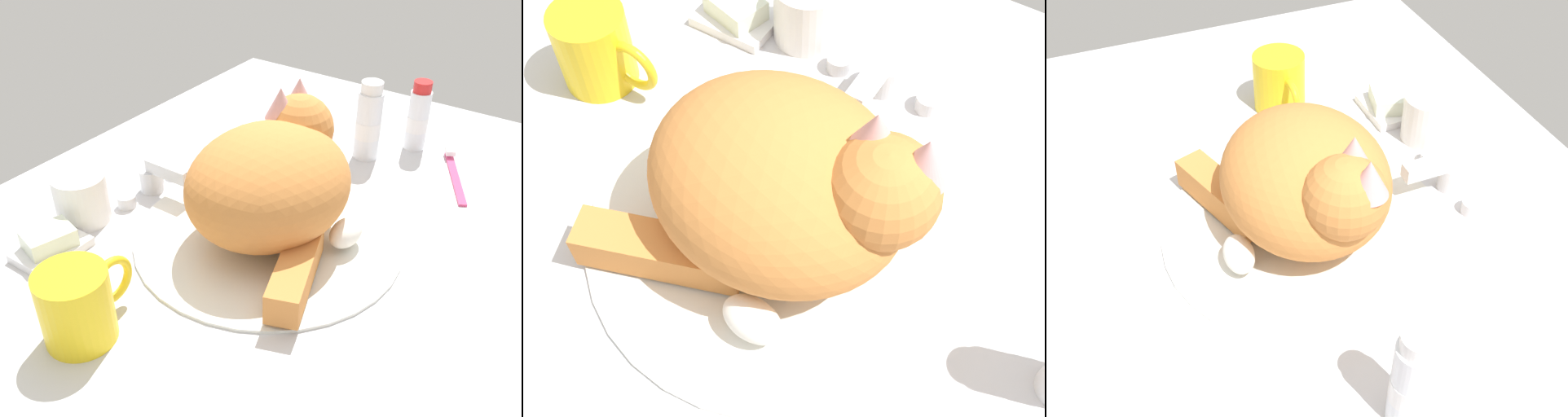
% 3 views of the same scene
% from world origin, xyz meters
% --- Properties ---
extents(ground_plane, '(1.10, 0.83, 0.03)m').
position_xyz_m(ground_plane, '(0.00, 0.00, -0.01)').
color(ground_plane, silver).
extents(sink_basin, '(0.36, 0.36, 0.01)m').
position_xyz_m(sink_basin, '(0.00, 0.00, 0.00)').
color(sink_basin, silver).
rests_on(sink_basin, ground_plane).
extents(faucet, '(0.13, 0.09, 0.06)m').
position_xyz_m(faucet, '(0.00, 0.20, 0.02)').
color(faucet, silver).
rests_on(faucet, ground_plane).
extents(cat, '(0.28, 0.24, 0.18)m').
position_xyz_m(cat, '(0.01, -0.00, 0.09)').
color(cat, '#D17F3D').
rests_on(cat, sink_basin).
extents(coffee_mug, '(0.12, 0.08, 0.09)m').
position_xyz_m(coffee_mug, '(-0.26, 0.07, 0.04)').
color(coffee_mug, yellow).
rests_on(coffee_mug, ground_plane).
extents(rinse_cup, '(0.07, 0.07, 0.07)m').
position_xyz_m(rinse_cup, '(-0.11, 0.24, 0.04)').
color(rinse_cup, white).
rests_on(rinse_cup, ground_plane).
extents(soap_dish, '(0.09, 0.06, 0.01)m').
position_xyz_m(soap_dish, '(-0.19, 0.21, 0.01)').
color(soap_dish, white).
rests_on(soap_dish, ground_plane).
extents(soap_bar, '(0.07, 0.06, 0.02)m').
position_xyz_m(soap_bar, '(-0.19, 0.21, 0.02)').
color(soap_bar, silver).
rests_on(soap_bar, soap_dish).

